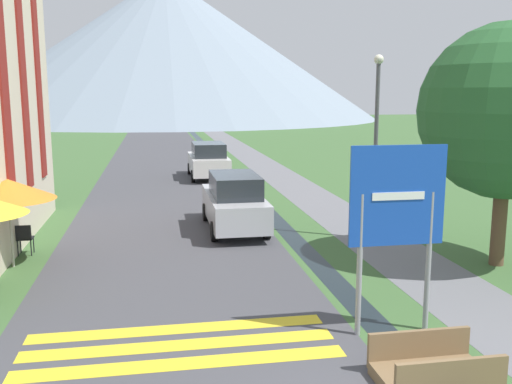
{
  "coord_description": "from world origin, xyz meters",
  "views": [
    {
      "loc": [
        -2.83,
        -5.8,
        4.36
      ],
      "look_at": [
        -0.03,
        10.0,
        1.54
      ],
      "focal_mm": 40.0,
      "sensor_mm": 36.0,
      "label": 1
    }
  ],
  "objects_px": {
    "road_sign": "(397,213)",
    "streetlamp": "(376,132)",
    "footbridge": "(434,370)",
    "parked_car_far": "(208,160)",
    "cafe_umbrella_middle_orange": "(8,189)",
    "tree_by_path": "(507,112)",
    "cafe_chair_far_right": "(24,237)",
    "person_seated_far": "(1,236)",
    "parked_car_near": "(234,202)"
  },
  "relations": [
    {
      "from": "road_sign",
      "to": "streetlamp",
      "type": "bearing_deg",
      "value": 71.47
    },
    {
      "from": "footbridge",
      "to": "road_sign",
      "type": "bearing_deg",
      "value": 85.29
    },
    {
      "from": "road_sign",
      "to": "parked_car_far",
      "type": "relative_size",
      "value": 0.76
    },
    {
      "from": "cafe_umbrella_middle_orange",
      "to": "tree_by_path",
      "type": "xyz_separation_m",
      "value": [
        12.14,
        -1.97,
        1.9
      ]
    },
    {
      "from": "road_sign",
      "to": "streetlamp",
      "type": "distance_m",
      "value": 6.95
    },
    {
      "from": "cafe_umbrella_middle_orange",
      "to": "tree_by_path",
      "type": "height_order",
      "value": "tree_by_path"
    },
    {
      "from": "cafe_chair_far_right",
      "to": "person_seated_far",
      "type": "height_order",
      "value": "person_seated_far"
    },
    {
      "from": "tree_by_path",
      "to": "road_sign",
      "type": "bearing_deg",
      "value": -141.24
    },
    {
      "from": "tree_by_path",
      "to": "person_seated_far",
      "type": "bearing_deg",
      "value": 168.49
    },
    {
      "from": "cafe_chair_far_right",
      "to": "parked_car_near",
      "type": "bearing_deg",
      "value": 24.23
    },
    {
      "from": "person_seated_far",
      "to": "road_sign",
      "type": "bearing_deg",
      "value": -36.3
    },
    {
      "from": "streetlamp",
      "to": "road_sign",
      "type": "bearing_deg",
      "value": -108.53
    },
    {
      "from": "streetlamp",
      "to": "footbridge",
      "type": "bearing_deg",
      "value": -105.54
    },
    {
      "from": "road_sign",
      "to": "streetlamp",
      "type": "height_order",
      "value": "streetlamp"
    },
    {
      "from": "footbridge",
      "to": "streetlamp",
      "type": "distance_m",
      "value": 9.24
    },
    {
      "from": "parked_car_far",
      "to": "cafe_chair_far_right",
      "type": "bearing_deg",
      "value": -115.18
    },
    {
      "from": "road_sign",
      "to": "parked_car_far",
      "type": "distance_m",
      "value": 19.78
    },
    {
      "from": "footbridge",
      "to": "tree_by_path",
      "type": "relative_size",
      "value": 0.28
    },
    {
      "from": "road_sign",
      "to": "cafe_umbrella_middle_orange",
      "type": "xyz_separation_m",
      "value": [
        -7.81,
        5.45,
        -0.27
      ]
    },
    {
      "from": "streetlamp",
      "to": "tree_by_path",
      "type": "height_order",
      "value": "tree_by_path"
    },
    {
      "from": "parked_car_near",
      "to": "cafe_umbrella_middle_orange",
      "type": "xyz_separation_m",
      "value": [
        -6.05,
        -2.92,
        1.07
      ]
    },
    {
      "from": "footbridge",
      "to": "parked_car_near",
      "type": "xyz_separation_m",
      "value": [
        -1.6,
        10.27,
        0.68
      ]
    },
    {
      "from": "footbridge",
      "to": "parked_car_far",
      "type": "height_order",
      "value": "parked_car_far"
    },
    {
      "from": "footbridge",
      "to": "parked_car_far",
      "type": "relative_size",
      "value": 0.37
    },
    {
      "from": "parked_car_near",
      "to": "person_seated_far",
      "type": "height_order",
      "value": "parked_car_near"
    },
    {
      "from": "parked_car_near",
      "to": "cafe_chair_far_right",
      "type": "height_order",
      "value": "parked_car_near"
    },
    {
      "from": "cafe_chair_far_right",
      "to": "tree_by_path",
      "type": "relative_size",
      "value": 0.14
    },
    {
      "from": "parked_car_far",
      "to": "road_sign",
      "type": "bearing_deg",
      "value": -85.56
    },
    {
      "from": "cafe_chair_far_right",
      "to": "person_seated_far",
      "type": "xyz_separation_m",
      "value": [
        -0.48,
        -0.45,
        0.17
      ]
    },
    {
      "from": "cafe_umbrella_middle_orange",
      "to": "person_seated_far",
      "type": "bearing_deg",
      "value": 124.53
    },
    {
      "from": "parked_car_far",
      "to": "cafe_umbrella_middle_orange",
      "type": "relative_size",
      "value": 1.98
    },
    {
      "from": "parked_car_far",
      "to": "cafe_umbrella_middle_orange",
      "type": "bearing_deg",
      "value": -113.81
    },
    {
      "from": "footbridge",
      "to": "cafe_umbrella_middle_orange",
      "type": "height_order",
      "value": "cafe_umbrella_middle_orange"
    },
    {
      "from": "footbridge",
      "to": "person_seated_far",
      "type": "xyz_separation_m",
      "value": [
        -8.05,
        7.93,
        0.45
      ]
    },
    {
      "from": "cafe_chair_far_right",
      "to": "road_sign",
      "type": "bearing_deg",
      "value": -33.29
    },
    {
      "from": "road_sign",
      "to": "parked_car_near",
      "type": "height_order",
      "value": "road_sign"
    },
    {
      "from": "parked_car_far",
      "to": "streetlamp",
      "type": "xyz_separation_m",
      "value": [
        3.72,
        -13.15,
        2.28
      ]
    },
    {
      "from": "tree_by_path",
      "to": "parked_car_near",
      "type": "bearing_deg",
      "value": 141.2
    },
    {
      "from": "parked_car_far",
      "to": "tree_by_path",
      "type": "distance_m",
      "value": 17.48
    },
    {
      "from": "parked_car_near",
      "to": "cafe_chair_far_right",
      "type": "relative_size",
      "value": 5.28
    },
    {
      "from": "streetlamp",
      "to": "cafe_umbrella_middle_orange",
      "type": "bearing_deg",
      "value": -173.83
    },
    {
      "from": "road_sign",
      "to": "cafe_chair_far_right",
      "type": "height_order",
      "value": "road_sign"
    },
    {
      "from": "streetlamp",
      "to": "parked_car_far",
      "type": "bearing_deg",
      "value": 105.77
    },
    {
      "from": "cafe_chair_far_right",
      "to": "person_seated_far",
      "type": "relative_size",
      "value": 0.69
    },
    {
      "from": "cafe_umbrella_middle_orange",
      "to": "cafe_chair_far_right",
      "type": "bearing_deg",
      "value": 85.89
    },
    {
      "from": "parked_car_near",
      "to": "cafe_umbrella_middle_orange",
      "type": "bearing_deg",
      "value": -154.21
    },
    {
      "from": "cafe_umbrella_middle_orange",
      "to": "tree_by_path",
      "type": "bearing_deg",
      "value": -9.22
    },
    {
      "from": "cafe_chair_far_right",
      "to": "cafe_umbrella_middle_orange",
      "type": "distance_m",
      "value": 1.8
    },
    {
      "from": "tree_by_path",
      "to": "footbridge",
      "type": "bearing_deg",
      "value": -129.85
    },
    {
      "from": "road_sign",
      "to": "tree_by_path",
      "type": "xyz_separation_m",
      "value": [
        4.33,
        3.48,
        1.64
      ]
    }
  ]
}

